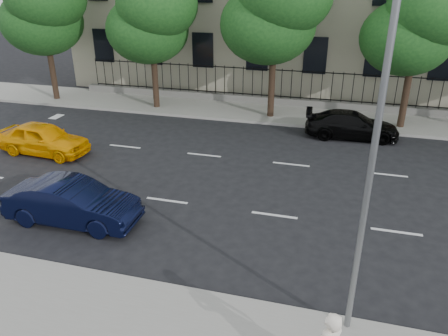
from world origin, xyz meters
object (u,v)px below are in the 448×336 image
object	(u,v)px
street_light	(377,115)
navy_sedan	(72,203)
yellow_taxi	(44,139)
black_sedan	(352,125)

from	to	relation	value
street_light	navy_sedan	xyz separation A→B (m)	(-8.93, 2.06, -4.41)
yellow_taxi	black_sedan	world-z (taller)	yellow_taxi
yellow_taxi	black_sedan	xyz separation A→B (m)	(13.60, 5.92, -0.06)
street_light	black_sedan	xyz separation A→B (m)	(-0.04, 12.95, -4.48)
yellow_taxi	street_light	bearing A→B (deg)	-113.51
street_light	navy_sedan	distance (m)	10.17
street_light	black_sedan	distance (m)	13.70
navy_sedan	black_sedan	xyz separation A→B (m)	(8.89, 10.89, -0.07)
street_light	yellow_taxi	world-z (taller)	street_light
navy_sedan	yellow_taxi	bearing A→B (deg)	42.76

